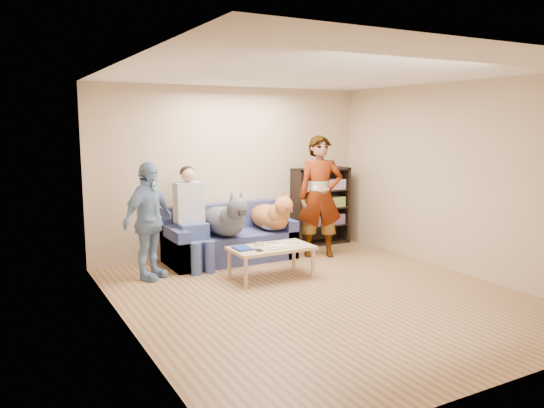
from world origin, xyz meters
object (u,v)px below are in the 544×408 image
person_seated (191,214)px  dog_tan (272,215)px  person_standing_left (148,221)px  bookshelf (320,204)px  sofa (229,241)px  notebook_blue (242,248)px  camera_silver (259,244)px  dog_gray (226,219)px  person_standing_right (320,197)px  coffee_table (271,250)px

person_seated → dog_tan: (1.27, -0.06, -0.12)m
person_standing_left → bookshelf: size_ratio=1.19×
person_standing_left → sofa: size_ratio=0.82×
person_standing_left → sofa: (1.33, 0.41, -0.50)m
notebook_blue → camera_silver: camera_silver is taller
dog_gray → bookshelf: (1.96, 0.49, 0.01)m
dog_tan → bookshelf: size_ratio=0.91×
person_standing_right → camera_silver: person_standing_right is taller
person_standing_left → bookshelf: 3.20m
dog_tan → dog_gray: bearing=-175.2°
sofa → bookshelf: bookshelf is taller
dog_gray → person_seated: bearing=164.7°
notebook_blue → camera_silver: 0.29m
person_standing_left → dog_gray: size_ratio=1.21×
person_seated → dog_gray: 0.50m
dog_gray → coffee_table: 0.97m
camera_silver → sofa: 1.03m
camera_silver → coffee_table: size_ratio=0.10×
sofa → coffee_table: (0.11, -1.14, 0.09)m
person_seated → sofa: bearing=11.4°
notebook_blue → coffee_table: 0.41m
person_standing_right → camera_silver: 1.52m
person_standing_right → bookshelf: (0.47, 0.70, -0.25)m
person_standing_right → dog_tan: 0.80m
person_standing_left → person_seated: 0.75m
notebook_blue → camera_silver: (0.28, 0.07, 0.01)m
camera_silver → sofa: sofa is taller
notebook_blue → dog_gray: (0.13, 0.83, 0.24)m
sofa → person_standing_left: bearing=-162.7°
notebook_blue → person_seated: person_seated is taller
dog_tan → bookshelf: bookshelf is taller
notebook_blue → camera_silver: bearing=14.0°
person_standing_right → dog_tan: bearing=-176.7°
person_standing_left → dog_gray: person_standing_left is taller
notebook_blue → bookshelf: 2.49m
dog_gray → coffee_table: dog_gray is taller
coffee_table → bookshelf: size_ratio=0.85×
sofa → dog_gray: bearing=-121.7°
notebook_blue → person_seated: bearing=109.4°
dog_gray → coffee_table: (0.27, -0.88, -0.30)m
dog_gray → coffee_table: size_ratio=1.17×
person_standing_right → dog_gray: (-1.48, 0.21, -0.26)m
coffee_table → person_standing_right: bearing=28.8°
person_seated → bookshelf: bearing=8.4°
person_standing_left → camera_silver: (1.32, -0.60, -0.33)m
dog_gray → bookshelf: bookshelf is taller
person_standing_right → notebook_blue: (-1.62, -0.62, -0.50)m
camera_silver → person_seated: (-0.62, 0.89, 0.33)m
camera_silver → coffee_table: 0.18m
person_standing_right → coffee_table: size_ratio=1.69×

